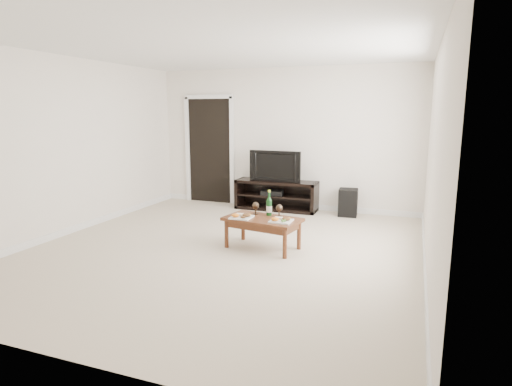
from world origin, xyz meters
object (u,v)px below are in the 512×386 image
object	(u,v)px
media_console	(276,195)
television	(277,166)
subwoofer	(348,202)
coffee_table	(263,233)

from	to	relation	value
media_console	television	distance (m)	0.56
subwoofer	coffee_table	size ratio (longest dim) A/B	0.48
subwoofer	coffee_table	world-z (taller)	subwoofer
media_console	television	size ratio (longest dim) A/B	1.56
media_console	television	xyz separation A→B (m)	(-0.00, 0.00, 0.56)
television	media_console	bearing A→B (deg)	2.37
television	coffee_table	size ratio (longest dim) A/B	0.98
media_console	coffee_table	distance (m)	2.32
coffee_table	media_console	bearing A→B (deg)	103.26
media_console	subwoofer	bearing A→B (deg)	-0.67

